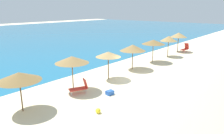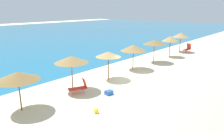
% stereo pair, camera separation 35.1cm
% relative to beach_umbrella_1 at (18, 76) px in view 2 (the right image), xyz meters
% --- Properties ---
extents(ground_plane, '(160.00, 160.00, 0.00)m').
position_rel_beach_umbrella_1_xyz_m(ground_plane, '(9.13, -2.12, -2.21)').
color(ground_plane, beige).
extents(dune_ridge, '(55.49, 8.96, 2.35)m').
position_rel_beach_umbrella_1_xyz_m(dune_ridge, '(5.65, -9.73, -1.03)').
color(dune_ridge, beige).
rests_on(dune_ridge, ground_plane).
extents(beach_umbrella_1, '(2.55, 2.55, 2.47)m').
position_rel_beach_umbrella_1_xyz_m(beach_umbrella_1, '(0.00, 0.00, 0.00)').
color(beach_umbrella_1, brown).
rests_on(beach_umbrella_1, ground_plane).
extents(beach_umbrella_2, '(2.49, 2.49, 2.68)m').
position_rel_beach_umbrella_1_xyz_m(beach_umbrella_2, '(4.19, 0.22, 0.22)').
color(beach_umbrella_2, brown).
rests_on(beach_umbrella_2, ground_plane).
extents(beach_umbrella_3, '(2.19, 2.19, 2.47)m').
position_rel_beach_umbrella_1_xyz_m(beach_umbrella_3, '(8.01, -0.03, 0.03)').
color(beach_umbrella_3, brown).
rests_on(beach_umbrella_3, ground_plane).
extents(beach_umbrella_4, '(2.58, 2.58, 2.55)m').
position_rel_beach_umbrella_1_xyz_m(beach_umbrella_4, '(12.00, 0.16, 0.02)').
color(beach_umbrella_4, brown).
rests_on(beach_umbrella_4, ground_plane).
extents(beach_umbrella_5, '(2.60, 2.60, 2.62)m').
position_rel_beach_umbrella_1_xyz_m(beach_umbrella_5, '(16.01, 0.05, 0.15)').
color(beach_umbrella_5, brown).
rests_on(beach_umbrella_5, ground_plane).
extents(beach_umbrella_6, '(2.13, 2.13, 2.66)m').
position_rel_beach_umbrella_1_xyz_m(beach_umbrella_6, '(19.97, 0.05, 0.11)').
color(beach_umbrella_6, brown).
rests_on(beach_umbrella_6, ground_plane).
extents(beach_umbrella_7, '(2.30, 2.30, 2.74)m').
position_rel_beach_umbrella_1_xyz_m(beach_umbrella_7, '(23.86, 0.37, 0.20)').
color(beach_umbrella_7, brown).
rests_on(beach_umbrella_7, ground_plane).
extents(lounge_chair_0, '(1.61, 0.66, 1.21)m').
position_rel_beach_umbrella_1_xyz_m(lounge_chair_0, '(24.51, -0.49, -1.71)').
color(lounge_chair_0, red).
rests_on(lounge_chair_0, ground_plane).
extents(lounge_chair_2, '(1.46, 1.09, 1.06)m').
position_rel_beach_umbrella_1_xyz_m(lounge_chair_2, '(4.19, -0.56, -1.73)').
color(lounge_chair_2, red).
rests_on(lounge_chair_2, ground_plane).
extents(beach_ball, '(0.31, 0.31, 0.31)m').
position_rel_beach_umbrella_1_xyz_m(beach_ball, '(2.70, -3.72, -2.05)').
color(beach_ball, yellow).
rests_on(beach_ball, ground_plane).
extents(cooler_box, '(0.60, 0.50, 0.31)m').
position_rel_beach_umbrella_1_xyz_m(cooler_box, '(5.35, -2.41, -2.05)').
color(cooler_box, blue).
rests_on(cooler_box, ground_plane).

